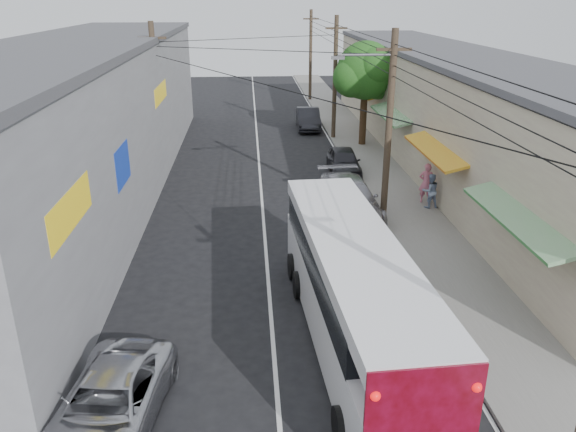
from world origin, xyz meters
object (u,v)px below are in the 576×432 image
parked_car_mid (344,161)px  jeepney (109,405)px  parked_suv (349,199)px  parked_car_far (308,119)px  pedestrian_near (426,183)px  pedestrian_far (430,191)px  coach_bus (352,290)px

parked_car_mid → jeepney: bearing=-112.0°
jeepney → parked_suv: size_ratio=0.84×
parked_suv → parked_car_far: size_ratio=1.23×
parked_car_mid → parked_car_far: bearing=96.0°
pedestrian_near → pedestrian_far: size_ratio=1.19×
pedestrian_far → coach_bus: bearing=53.3°
coach_bus → parked_car_mid: size_ratio=2.68×
jeepney → parked_car_mid: size_ratio=1.14×
parked_suv → parked_car_mid: size_ratio=1.36×
parked_car_far → pedestrian_far: (3.80, -16.99, 0.17)m
parked_car_mid → pedestrian_near: pedestrian_near is taller
coach_bus → pedestrian_far: bearing=58.5°
pedestrian_near → pedestrian_far: (-0.00, -0.67, -0.15)m
pedestrian_near → pedestrian_far: 0.69m
parked_car_mid → pedestrian_far: bearing=-60.9°
pedestrian_far → pedestrian_near: bearing=-98.9°
parked_car_mid → pedestrian_far: (3.00, -5.84, 0.22)m
pedestrian_near → jeepney: bearing=71.2°
parked_car_far → parked_suv: bearing=-88.4°
pedestrian_near → parked_car_far: bearing=-56.2°
jeepney → pedestrian_near: size_ratio=2.47×
coach_bus → parked_car_far: (1.60, 27.05, -0.87)m
parked_suv → parked_car_mid: parked_suv is taller
jeepney → pedestrian_near: 17.93m
coach_bus → jeepney: size_ratio=2.35×
coach_bus → pedestrian_near: size_ratio=5.81×
coach_bus → parked_suv: coach_bus is taller
parked_car_mid → coach_bus: bearing=-96.7°
parked_car_far → pedestrian_near: (3.80, -16.32, 0.32)m
coach_bus → pedestrian_near: coach_bus is taller
coach_bus → parked_suv: bearing=77.2°
jeepney → parked_car_far: size_ratio=1.03×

